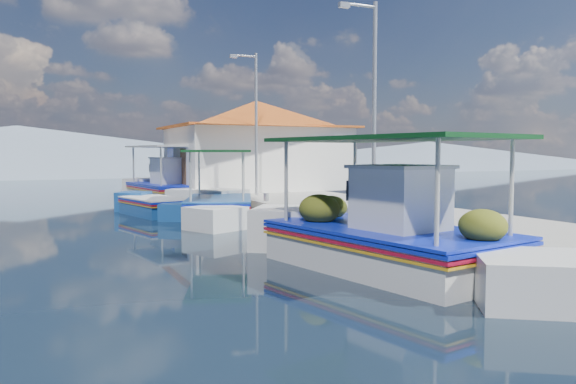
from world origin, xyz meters
name	(u,v)px	position (x,y,z in m)	size (l,w,h in m)	color
ground	(247,258)	(0.00, 0.00, 0.00)	(160.00, 160.00, 0.00)	black
quay	(342,210)	(5.90, 6.00, 0.25)	(5.00, 44.00, 0.50)	#9D9B93
bollards	(298,203)	(3.80, 5.25, 0.65)	(0.20, 17.20, 0.30)	#A5A8AD
main_caique	(385,241)	(2.09, -2.24, 0.56)	(3.61, 8.70, 2.91)	white
caique_green_canopy	(218,208)	(1.63, 7.11, 0.40)	(3.73, 6.65, 2.66)	white
caique_blue_hull	(155,208)	(-0.05, 9.50, 0.26)	(2.39, 5.35, 0.98)	#17488D
caique_far	(166,190)	(1.70, 15.35, 0.54)	(3.19, 8.29, 2.93)	white
harbor_building	(256,143)	(6.20, 15.00, 2.78)	(10.49, 10.49, 4.40)	white
lamp_post_near	(372,98)	(4.51, 2.00, 3.85)	(1.21, 0.14, 6.00)	#A5A8AD
lamp_post_far	(254,116)	(4.51, 11.00, 3.85)	(1.21, 0.14, 6.00)	#A5A8AD
mountain_ridge	(128,155)	(6.54, 56.00, 2.04)	(171.40, 96.00, 5.50)	slate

